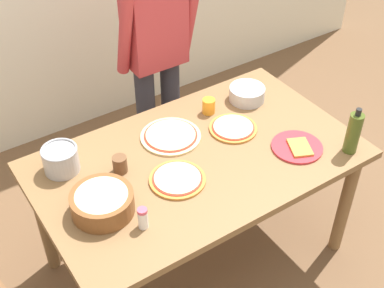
% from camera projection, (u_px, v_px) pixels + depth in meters
% --- Properties ---
extents(ground, '(8.00, 8.00, 0.00)m').
position_uv_depth(ground, '(197.00, 254.00, 3.07)').
color(ground, brown).
extents(dining_table, '(1.60, 0.96, 0.76)m').
position_uv_depth(dining_table, '(197.00, 171.00, 2.65)').
color(dining_table, brown).
rests_on(dining_table, ground).
extents(person_cook, '(0.49, 0.25, 1.62)m').
position_uv_depth(person_cook, '(156.00, 49.00, 3.05)').
color(person_cook, '#2D2D38').
rests_on(person_cook, ground).
extents(pizza_raw_on_board, '(0.31, 0.31, 0.02)m').
position_uv_depth(pizza_raw_on_board, '(171.00, 136.00, 2.70)').
color(pizza_raw_on_board, beige).
rests_on(pizza_raw_on_board, dining_table).
extents(pizza_cooked_on_tray, '(0.27, 0.27, 0.02)m').
position_uv_depth(pizza_cooked_on_tray, '(177.00, 179.00, 2.45)').
color(pizza_cooked_on_tray, '#C67A33').
rests_on(pizza_cooked_on_tray, dining_table).
extents(pizza_second_cooked, '(0.25, 0.25, 0.02)m').
position_uv_depth(pizza_second_cooked, '(233.00, 128.00, 2.75)').
color(pizza_second_cooked, '#C67A33').
rests_on(pizza_second_cooked, dining_table).
extents(plate_with_slice, '(0.26, 0.26, 0.02)m').
position_uv_depth(plate_with_slice, '(297.00, 147.00, 2.64)').
color(plate_with_slice, red).
rests_on(plate_with_slice, dining_table).
extents(popcorn_bowl, '(0.28, 0.28, 0.11)m').
position_uv_depth(popcorn_bowl, '(102.00, 201.00, 2.27)').
color(popcorn_bowl, brown).
rests_on(popcorn_bowl, dining_table).
extents(mixing_bowl_steel, '(0.20, 0.20, 0.08)m').
position_uv_depth(mixing_bowl_steel, '(247.00, 94.00, 2.94)').
color(mixing_bowl_steel, '#B7B7BC').
rests_on(mixing_bowl_steel, dining_table).
extents(olive_oil_bottle, '(0.07, 0.07, 0.26)m').
position_uv_depth(olive_oil_bottle, '(353.00, 133.00, 2.56)').
color(olive_oil_bottle, '#47561E').
rests_on(olive_oil_bottle, dining_table).
extents(steel_pot, '(0.17, 0.17, 0.13)m').
position_uv_depth(steel_pot, '(61.00, 159.00, 2.48)').
color(steel_pot, '#B7B7BC').
rests_on(steel_pot, dining_table).
extents(cup_orange, '(0.07, 0.07, 0.08)m').
position_uv_depth(cup_orange, '(209.00, 106.00, 2.85)').
color(cup_orange, orange).
rests_on(cup_orange, dining_table).
extents(cup_small_brown, '(0.07, 0.07, 0.08)m').
position_uv_depth(cup_small_brown, '(120.00, 164.00, 2.48)').
color(cup_small_brown, brown).
rests_on(cup_small_brown, dining_table).
extents(salt_shaker, '(0.04, 0.04, 0.11)m').
position_uv_depth(salt_shaker, '(143.00, 218.00, 2.21)').
color(salt_shaker, white).
rests_on(salt_shaker, dining_table).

